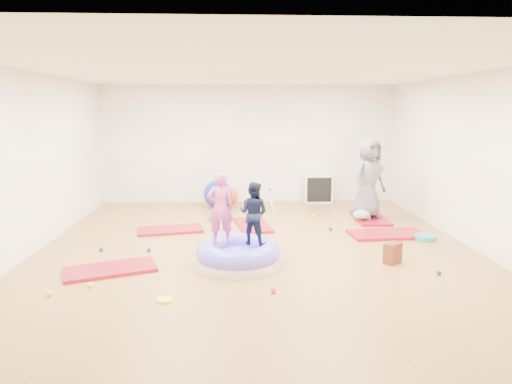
{
  "coord_description": "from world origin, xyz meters",
  "views": [
    {
      "loc": [
        -0.35,
        -6.99,
        2.21
      ],
      "look_at": [
        0.0,
        0.3,
        0.9
      ],
      "focal_mm": 32.0,
      "sensor_mm": 36.0,
      "label": 1
    }
  ],
  "objects": [
    {
      "name": "room",
      "position": [
        0.0,
        0.0,
        1.4
      ],
      "size": [
        7.01,
        8.01,
        2.81
      ],
      "color": "#9F5F33",
      "rests_on": "ground"
    },
    {
      "name": "gym_mat_front_left",
      "position": [
        -2.09,
        -0.84,
        0.03
      ],
      "size": [
        1.36,
        1.01,
        0.05
      ],
      "primitive_type": "cube",
      "rotation": [
        0.0,
        0.0,
        0.36
      ],
      "color": "#A21B37",
      "rests_on": "ground"
    },
    {
      "name": "gym_mat_mid_left",
      "position": [
        -1.55,
        1.27,
        0.02
      ],
      "size": [
        1.27,
        0.81,
        0.05
      ],
      "primitive_type": "cube",
      "rotation": [
        0.0,
        0.0,
        0.2
      ],
      "color": "#A21B37",
      "rests_on": "ground"
    },
    {
      "name": "gym_mat_center_back",
      "position": [
        0.0,
        1.55,
        0.02
      ],
      "size": [
        0.74,
        1.22,
        0.05
      ],
      "primitive_type": "cube",
      "rotation": [
        0.0,
        0.0,
        1.72
      ],
      "color": "#A21B37",
      "rests_on": "ground"
    },
    {
      "name": "gym_mat_right",
      "position": [
        2.37,
        0.76,
        0.03
      ],
      "size": [
        1.37,
        0.76,
        0.06
      ],
      "primitive_type": "cube",
      "rotation": [
        0.0,
        0.0,
        0.07
      ],
      "color": "#A21B37",
      "rests_on": "ground"
    },
    {
      "name": "gym_mat_rear_right",
      "position": [
        2.43,
        2.0,
        0.03
      ],
      "size": [
        0.67,
        1.25,
        0.05
      ],
      "primitive_type": "cube",
      "rotation": [
        0.0,
        0.0,
        1.52
      ],
      "color": "#A21B37",
      "rests_on": "ground"
    },
    {
      "name": "inflatable_cushion",
      "position": [
        -0.3,
        -0.66,
        0.15
      ],
      "size": [
        1.23,
        1.23,
        0.39
      ],
      "rotation": [
        0.0,
        0.0,
        -0.13
      ],
      "color": "white",
      "rests_on": "ground"
    },
    {
      "name": "child_pink",
      "position": [
        -0.55,
        -0.58,
        0.88
      ],
      "size": [
        0.4,
        0.28,
        1.05
      ],
      "primitive_type": "imported",
      "rotation": [
        0.0,
        0.0,
        3.22
      ],
      "color": "#C9487E",
      "rests_on": "inflatable_cushion"
    },
    {
      "name": "child_navy",
      "position": [
        -0.08,
        -0.63,
        0.81
      ],
      "size": [
        0.55,
        0.5,
        0.91
      ],
      "primitive_type": "imported",
      "rotation": [
        0.0,
        0.0,
        2.68
      ],
      "color": "black",
      "rests_on": "inflatable_cushion"
    },
    {
      "name": "adult_caregiver",
      "position": [
        2.36,
        2.0,
        0.86
      ],
      "size": [
        0.94,
        0.84,
        1.61
      ],
      "primitive_type": "imported",
      "rotation": [
        0.0,
        0.0,
        0.54
      ],
      "color": "slate",
      "rests_on": "gym_mat_rear_right"
    },
    {
      "name": "infant",
      "position": [
        2.19,
        1.77,
        0.16
      ],
      "size": [
        0.35,
        0.35,
        0.2
      ],
      "color": "#8FBDD2",
      "rests_on": "gym_mat_rear_right"
    },
    {
      "name": "ball_pit_balls",
      "position": [
        -0.25,
        0.02,
        0.03
      ],
      "size": [
        5.09,
        3.98,
        0.07
      ],
      "color": "#D42F46",
      "rests_on": "ground"
    },
    {
      "name": "exercise_ball_blue",
      "position": [
        -0.74,
        3.28,
        0.32
      ],
      "size": [
        0.64,
        0.64,
        0.64
      ],
      "primitive_type": "sphere",
      "color": "#172DAA",
      "rests_on": "ground"
    },
    {
      "name": "exercise_ball_orange",
      "position": [
        -0.48,
        3.6,
        0.21
      ],
      "size": [
        0.42,
        0.42,
        0.42
      ],
      "primitive_type": "sphere",
      "color": "#DC5114",
      "rests_on": "ground"
    },
    {
      "name": "infant_play_gym",
      "position": [
        0.2,
        2.94,
        0.33
      ],
      "size": [
        0.65,
        0.61,
        0.49
      ],
      "rotation": [
        0.0,
        0.0,
        0.09
      ],
      "color": "silver",
      "rests_on": "ground"
    },
    {
      "name": "cube_shelf",
      "position": [
        1.67,
        3.79,
        0.34
      ],
      "size": [
        0.68,
        0.33,
        0.68
      ],
      "color": "silver",
      "rests_on": "ground"
    },
    {
      "name": "balance_disc",
      "position": [
        2.94,
        0.48,
        0.04
      ],
      "size": [
        0.37,
        0.37,
        0.08
      ],
      "primitive_type": "cylinder",
      "color": "teal",
      "rests_on": "ground"
    },
    {
      "name": "backpack",
      "position": [
        1.95,
        -0.7,
        0.15
      ],
      "size": [
        0.31,
        0.3,
        0.31
      ],
      "primitive_type": "cube",
      "rotation": [
        0.0,
        0.0,
        0.69
      ],
      "color": "#A23616",
      "rests_on": "ground"
    },
    {
      "name": "yellow_toy",
      "position": [
        -1.18,
        -1.9,
        0.01
      ],
      "size": [
        0.19,
        0.19,
        0.03
      ],
      "primitive_type": "cylinder",
      "color": "#FFF52E",
      "rests_on": "ground"
    }
  ]
}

